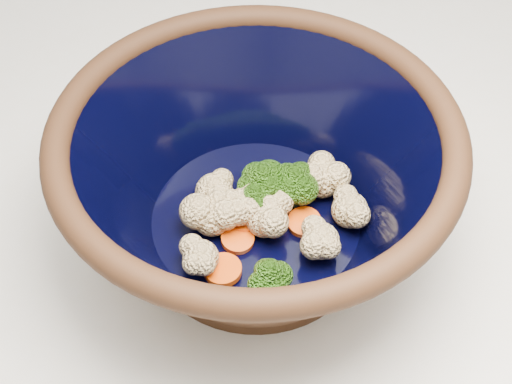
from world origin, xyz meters
name	(u,v)px	position (x,y,z in m)	size (l,w,h in m)	color
mixing_bowl	(256,181)	(-0.10, 0.07, 0.98)	(0.38, 0.38, 0.14)	black
vegetable_pile	(267,209)	(-0.10, 0.06, 0.95)	(0.16, 0.14, 0.05)	#608442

